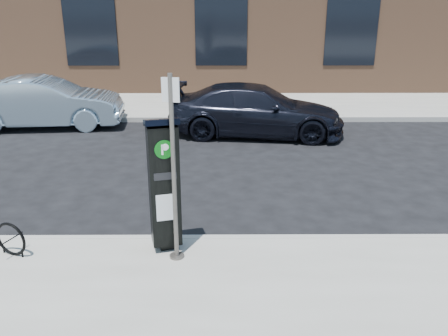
{
  "coord_description": "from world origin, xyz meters",
  "views": [
    {
      "loc": [
        0.01,
        -6.85,
        3.83
      ],
      "look_at": [
        0.05,
        0.5,
        1.15
      ],
      "focal_mm": 38.0,
      "sensor_mm": 36.0,
      "label": 1
    }
  ],
  "objects_px": {
    "car_dark": "(256,110)",
    "car_silver": "(44,103)",
    "bike_rack": "(11,239)",
    "sign_pole": "(174,172)",
    "parking_kiosk": "(164,183)"
  },
  "relations": [
    {
      "from": "sign_pole",
      "to": "car_silver",
      "type": "bearing_deg",
      "value": 129.76
    },
    {
      "from": "bike_rack",
      "to": "sign_pole",
      "type": "bearing_deg",
      "value": 19.38
    },
    {
      "from": "parking_kiosk",
      "to": "sign_pole",
      "type": "distance_m",
      "value": 0.45
    },
    {
      "from": "car_silver",
      "to": "car_dark",
      "type": "relative_size",
      "value": 0.93
    },
    {
      "from": "car_dark",
      "to": "car_silver",
      "type": "bearing_deg",
      "value": 88.91
    },
    {
      "from": "parking_kiosk",
      "to": "bike_rack",
      "type": "bearing_deg",
      "value": 171.5
    },
    {
      "from": "car_silver",
      "to": "car_dark",
      "type": "height_order",
      "value": "car_silver"
    },
    {
      "from": "parking_kiosk",
      "to": "bike_rack",
      "type": "relative_size",
      "value": 3.85
    },
    {
      "from": "bike_rack",
      "to": "car_dark",
      "type": "bearing_deg",
      "value": 80.88
    },
    {
      "from": "bike_rack",
      "to": "parking_kiosk",
      "type": "bearing_deg",
      "value": 26.69
    },
    {
      "from": "sign_pole",
      "to": "bike_rack",
      "type": "relative_size",
      "value": 5.04
    },
    {
      "from": "parking_kiosk",
      "to": "sign_pole",
      "type": "bearing_deg",
      "value": -72.88
    },
    {
      "from": "sign_pole",
      "to": "car_dark",
      "type": "relative_size",
      "value": 0.55
    },
    {
      "from": "sign_pole",
      "to": "car_silver",
      "type": "height_order",
      "value": "sign_pole"
    },
    {
      "from": "parking_kiosk",
      "to": "car_dark",
      "type": "xyz_separation_m",
      "value": [
        1.84,
        6.86,
        -0.49
      ]
    }
  ]
}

